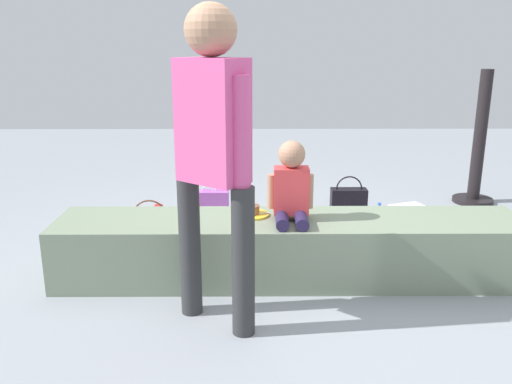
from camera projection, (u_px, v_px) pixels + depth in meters
The scene contains 13 objects.
ground_plane at pixel (289, 277), 3.32m from camera, with size 12.00×12.00×0.00m, color #90969E.
concrete_ledge at pixel (290, 248), 3.27m from camera, with size 2.87×0.53×0.39m, color gray.
child_seated at pixel (291, 186), 3.14m from camera, with size 0.28×0.32×0.48m.
adult_standing at pixel (213, 142), 2.53m from camera, with size 0.40×0.35×1.60m.
cake_plate at pixel (251, 212), 3.28m from camera, with size 0.22×0.22×0.07m.
gift_bag at pixel (214, 207), 4.29m from camera, with size 0.24×0.13×0.32m.
railing_post at pixel (478, 153), 4.77m from camera, with size 0.36×0.36×1.21m.
water_bottle_near_gift at pixel (379, 216), 4.21m from camera, with size 0.06×0.06×0.20m.
water_bottle_far_side at pixel (371, 228), 3.88m from camera, with size 0.07×0.07×0.24m.
party_cup_red at pixel (159, 210), 4.50m from camera, with size 0.07×0.07×0.09m, color red.
cake_box_white at pixel (412, 214), 4.36m from camera, with size 0.28×0.31×0.11m, color white.
handbag_black_leather at pixel (349, 200), 4.53m from camera, with size 0.31×0.13×0.33m.
handbag_brown_canvas at pixel (151, 230), 3.79m from camera, with size 0.34×0.14×0.35m.
Camera 1 is at (-0.23, -3.05, 1.42)m, focal length 36.96 mm.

